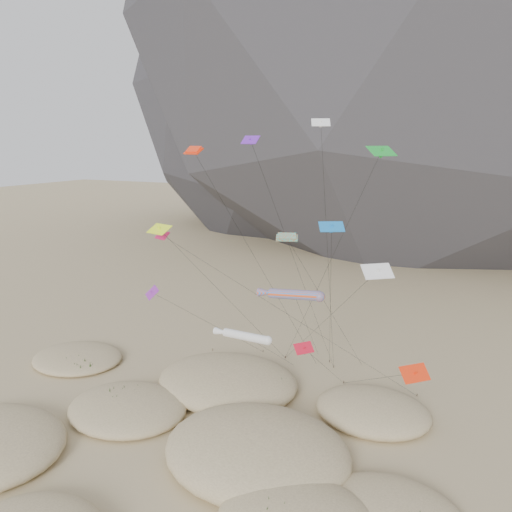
% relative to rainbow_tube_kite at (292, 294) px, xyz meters
% --- Properties ---
extents(ground, '(500.00, 500.00, 0.00)m').
position_rel_rainbow_tube_kite_xyz_m(ground, '(-4.66, -11.79, -12.59)').
color(ground, '#CCB789').
rests_on(ground, ground).
extents(dunes, '(51.40, 36.75, 4.27)m').
position_rel_rainbow_tube_kite_xyz_m(dunes, '(-6.62, -7.76, -11.87)').
color(dunes, '#CCB789').
rests_on(dunes, ground).
extents(dune_grass, '(43.32, 29.17, 1.58)m').
position_rel_rainbow_tube_kite_xyz_m(dune_grass, '(-5.63, -7.68, -11.72)').
color(dune_grass, black).
rests_on(dune_grass, ground).
extents(kite_stakes, '(25.97, 5.68, 0.30)m').
position_rel_rainbow_tube_kite_xyz_m(kite_stakes, '(-2.20, 11.71, -12.44)').
color(kite_stakes, '#3F2D1E').
rests_on(kite_stakes, ground).
extents(rainbow_tube_kite, '(7.04, 16.00, 13.38)m').
position_rel_rainbow_tube_kite_xyz_m(rainbow_tube_kite, '(0.00, 0.00, 0.00)').
color(rainbow_tube_kite, '#F05019').
rests_on(rainbow_tube_kite, ground).
extents(white_tube_kite, '(6.43, 16.13, 10.12)m').
position_rel_rainbow_tube_kite_xyz_m(white_tube_kite, '(-2.99, -4.30, -3.12)').
color(white_tube_kite, silver).
rests_on(white_tube_kite, ground).
extents(orange_parafoil, '(11.96, 10.73, 26.24)m').
position_rel_rainbow_tube_kite_xyz_m(orange_parafoil, '(-11.88, 2.67, 12.80)').
color(orange_parafoil, '#F42E0C').
rests_on(orange_parafoil, ground).
extents(multi_parafoil, '(6.57, 12.73, 17.96)m').
position_rel_rainbow_tube_kite_xyz_m(multi_parafoil, '(-1.49, 2.61, 4.71)').
color(multi_parafoil, '#D85216').
rests_on(multi_parafoil, ground).
extents(delta_kites, '(30.39, 20.34, 28.76)m').
position_rel_rainbow_tube_kite_xyz_m(delta_kites, '(-1.02, -0.73, 4.61)').
color(delta_kites, purple).
rests_on(delta_kites, ground).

